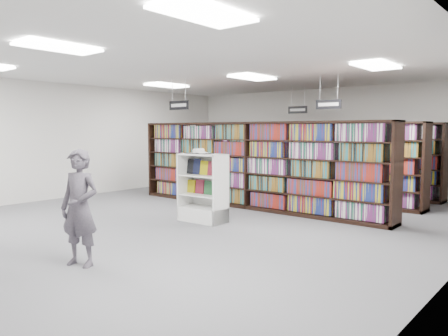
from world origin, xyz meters
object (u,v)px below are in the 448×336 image
Objects in this scene: endcap_display at (204,198)px; open_book at (199,152)px; bookshelf_row_near at (252,165)px; shopper at (80,208)px.

endcap_display is 2.50× the size of open_book.
bookshelf_row_near reaches higher than shopper.
shopper reaches higher than endcap_display.
endcap_display is 3.41m from shopper.
shopper is at bearing -80.73° from bookshelf_row_near.
endcap_display is 0.98m from open_book.
bookshelf_row_near is 5.33m from shopper.
bookshelf_row_near is 2.00m from open_book.
endcap_display is at bearing 83.53° from shopper.
endcap_display is 0.86× the size of shopper.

